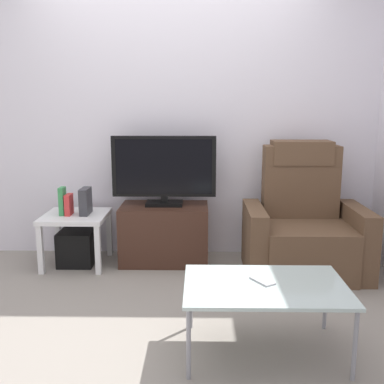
# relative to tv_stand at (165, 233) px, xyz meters

# --- Properties ---
(ground_plane) EXTENTS (6.40, 6.40, 0.00)m
(ground_plane) POSITION_rel_tv_stand_xyz_m (0.07, -0.84, -0.26)
(ground_plane) COLOR gray
(wall_back) EXTENTS (6.40, 0.06, 2.60)m
(wall_back) POSITION_rel_tv_stand_xyz_m (0.07, 0.29, 1.04)
(wall_back) COLOR silver
(wall_back) RESTS_ON ground
(tv_stand) EXTENTS (0.77, 0.46, 0.51)m
(tv_stand) POSITION_rel_tv_stand_xyz_m (0.00, 0.00, 0.00)
(tv_stand) COLOR #3D2319
(tv_stand) RESTS_ON ground
(television) EXTENTS (0.90, 0.20, 0.61)m
(television) POSITION_rel_tv_stand_xyz_m (0.00, 0.02, 0.58)
(television) COLOR black
(television) RESTS_ON tv_stand
(recliner_armchair) EXTENTS (0.98, 0.78, 1.08)m
(recliner_armchair) POSITION_rel_tv_stand_xyz_m (1.18, -0.19, 0.12)
(recliner_armchair) COLOR brown
(recliner_armchair) RESTS_ON ground
(side_table) EXTENTS (0.54, 0.54, 0.45)m
(side_table) POSITION_rel_tv_stand_xyz_m (-0.76, -0.08, 0.12)
(side_table) COLOR white
(side_table) RESTS_ON ground
(subwoofer_box) EXTENTS (0.30, 0.30, 0.30)m
(subwoofer_box) POSITION_rel_tv_stand_xyz_m (-0.76, -0.08, -0.11)
(subwoofer_box) COLOR black
(subwoofer_box) RESTS_ON ground
(book_leftmost) EXTENTS (0.04, 0.11, 0.24)m
(book_leftmost) POSITION_rel_tv_stand_xyz_m (-0.86, -0.10, 0.31)
(book_leftmost) COLOR #388C4C
(book_leftmost) RESTS_ON side_table
(book_middle) EXTENTS (0.05, 0.13, 0.18)m
(book_middle) POSITION_rel_tv_stand_xyz_m (-0.81, -0.10, 0.28)
(book_middle) COLOR red
(book_middle) RESTS_ON side_table
(game_console) EXTENTS (0.07, 0.20, 0.23)m
(game_console) POSITION_rel_tv_stand_xyz_m (-0.67, -0.07, 0.31)
(game_console) COLOR #333338
(game_console) RESTS_ON side_table
(coffee_table) EXTENTS (0.90, 0.60, 0.41)m
(coffee_table) POSITION_rel_tv_stand_xyz_m (0.68, -1.49, 0.12)
(coffee_table) COLOR #B2C6C1
(coffee_table) RESTS_ON ground
(cell_phone) EXTENTS (0.14, 0.16, 0.01)m
(cell_phone) POSITION_rel_tv_stand_xyz_m (0.67, -1.45, 0.15)
(cell_phone) COLOR #B7B7BC
(cell_phone) RESTS_ON coffee_table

